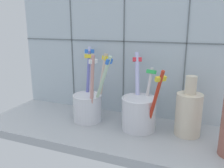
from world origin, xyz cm
name	(u,v)px	position (x,y,z in cm)	size (l,w,h in cm)	color
counter_slab	(108,132)	(0.00, 0.00, 1.00)	(64.00, 22.00, 2.00)	#9EA3A8
tile_wall_back	(125,40)	(0.00, 12.00, 22.50)	(64.00, 2.20, 45.00)	#B2C1CC
toothbrush_cup_left	(89,103)	(-6.68, 2.67, 6.65)	(11.59, 10.70, 18.77)	silver
toothbrush_cup_right	(139,111)	(6.95, 2.51, 6.46)	(10.87, 12.05, 17.98)	silver
ceramic_vase	(189,112)	(18.13, 3.66, 7.37)	(5.83, 5.83, 13.82)	beige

